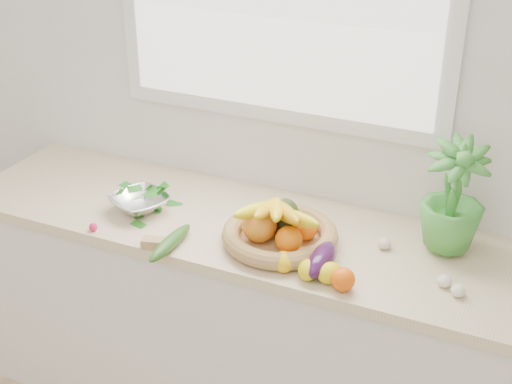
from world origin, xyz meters
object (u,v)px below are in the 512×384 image
at_px(fruit_basket, 279,229).
at_px(cucumber, 170,243).
at_px(potted_herb, 453,195).
at_px(eggplant, 322,260).
at_px(colander_with_spinach, 139,198).
at_px(apple, 267,223).

bearing_deg(fruit_basket, cucumber, -149.74).
relative_size(potted_herb, fruit_basket, 0.73).
bearing_deg(potted_herb, eggplant, -139.61).
height_order(cucumber, potted_herb, potted_herb).
height_order(potted_herb, fruit_basket, potted_herb).
bearing_deg(cucumber, fruit_basket, 30.26).
height_order(potted_herb, colander_with_spinach, potted_herb).
bearing_deg(colander_with_spinach, eggplant, -6.69).
relative_size(apple, potted_herb, 0.22).
bearing_deg(fruit_basket, colander_with_spinach, -178.94).
distance_m(apple, fruit_basket, 0.08).
distance_m(potted_herb, fruit_basket, 0.60).
distance_m(eggplant, colander_with_spinach, 0.76).
bearing_deg(apple, colander_with_spinach, -173.89).
relative_size(apple, colander_with_spinach, 0.32).
distance_m(apple, potted_herb, 0.65).
bearing_deg(apple, fruit_basket, -34.09).
xyz_separation_m(apple, potted_herb, (0.60, 0.15, 0.17)).
bearing_deg(potted_herb, apple, -165.81).
bearing_deg(apple, potted_herb, 14.19).
height_order(apple, cucumber, apple).
xyz_separation_m(eggplant, potted_herb, (0.35, 0.30, 0.17)).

